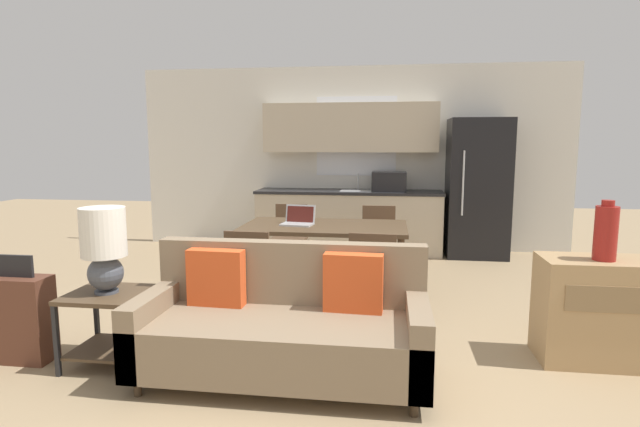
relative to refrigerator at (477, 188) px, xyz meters
The scene contains 16 objects.
ground_plane 4.71m from the refrigerator, 112.87° to the right, with size 20.00×20.00×0.00m, color #9E8460.
wall_back 1.87m from the refrigerator, 168.00° to the left, with size 6.40×0.07×2.70m.
kitchen_counter 1.78m from the refrigerator, behind, with size 2.68×0.65×2.15m.
refrigerator is the anchor object (origin of this frame).
dining_table 2.80m from the refrigerator, 132.12° to the right, with size 1.69×0.95×0.73m.
couch 4.44m from the refrigerator, 115.61° to the right, with size 1.91×0.80×0.88m.
side_table 5.12m from the refrigerator, 128.79° to the right, with size 0.51×0.51×0.53m.
table_lamp 5.08m from the refrigerator, 128.61° to the right, with size 0.31×0.31×0.61m.
credenza 3.51m from the refrigerator, 83.60° to the right, with size 1.00×0.45×0.76m.
vase 3.48m from the refrigerator, 85.23° to the right, with size 0.15×0.15×0.42m.
dining_chair_near_right 3.22m from the refrigerator, 114.81° to the right, with size 0.45×0.45×0.83m.
dining_chair_far_right 1.87m from the refrigerator, 137.31° to the right, with size 0.43×0.43×0.83m.
dining_chair_far_left 2.75m from the refrigerator, 153.20° to the right, with size 0.43×0.43×0.83m.
dining_chair_near_left 3.83m from the refrigerator, 129.43° to the right, with size 0.44×0.44×0.83m.
laptop 2.99m from the refrigerator, 136.04° to the right, with size 0.35×0.29×0.20m.
suitcase 5.59m from the refrigerator, 133.90° to the right, with size 0.46×0.22×0.79m.
Camera 1 is at (0.58, -2.89, 1.57)m, focal length 28.00 mm.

